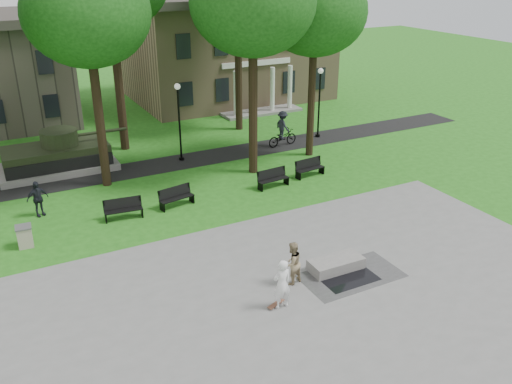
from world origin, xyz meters
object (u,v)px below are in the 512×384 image
(skateboarder, at_px, (282,284))
(friend_watching, at_px, (292,263))
(trash_bin, at_px, (25,236))
(concrete_block, at_px, (336,264))
(park_bench_0, at_px, (123,208))
(cyclist, at_px, (283,132))

(skateboarder, xyz_separation_m, friend_watching, (1.14, 1.18, -0.10))
(skateboarder, bearing_deg, trash_bin, -51.02)
(concrete_block, xyz_separation_m, skateboarder, (-3.22, -1.21, 0.73))
(friend_watching, bearing_deg, park_bench_0, -77.04)
(park_bench_0, height_order, trash_bin, park_bench_0)
(skateboarder, distance_m, friend_watching, 1.64)
(concrete_block, xyz_separation_m, cyclist, (5.84, 14.30, 0.71))
(skateboarder, relative_size, trash_bin, 2.00)
(park_bench_0, distance_m, trash_bin, 4.52)
(friend_watching, xyz_separation_m, trash_bin, (-8.68, 7.80, -0.40))
(trash_bin, bearing_deg, skateboarder, -49.96)
(concrete_block, bearing_deg, trash_bin, 144.19)
(cyclist, height_order, trash_bin, cyclist)
(friend_watching, height_order, cyclist, cyclist)
(concrete_block, bearing_deg, friend_watching, -179.13)
(trash_bin, bearing_deg, cyclist, 21.47)
(skateboarder, height_order, trash_bin, skateboarder)
(trash_bin, bearing_deg, park_bench_0, 9.37)
(skateboarder, relative_size, park_bench_0, 1.04)
(concrete_block, xyz_separation_m, friend_watching, (-2.08, -0.03, 0.64))
(friend_watching, xyz_separation_m, cyclist, (7.93, 14.33, 0.07))
(friend_watching, distance_m, park_bench_0, 9.52)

